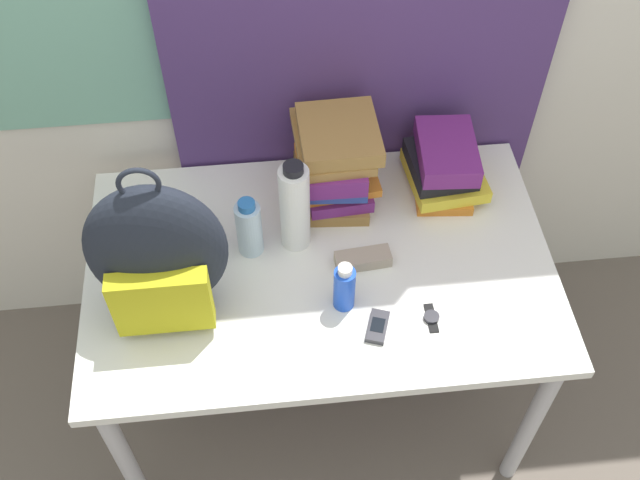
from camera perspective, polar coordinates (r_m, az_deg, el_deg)
name	(u,v)px	position (r m, az deg, el deg)	size (l,w,h in m)	color
curtain_blue	(364,7)	(2.01, 3.36, 17.32)	(1.07, 0.04, 2.50)	#4C336B
desk	(320,281)	(2.10, 0.00, -3.18)	(1.26, 0.80, 0.75)	silver
backpack	(157,255)	(1.82, -12.28, -1.14)	(0.34, 0.19, 0.50)	#1E232D
book_stack_left	(334,162)	(2.10, 1.09, 5.99)	(0.25, 0.29, 0.26)	olive
book_stack_center	(444,166)	(2.18, 9.42, 5.59)	(0.23, 0.26, 0.17)	orange
water_bottle	(249,228)	(2.00, -5.43, 0.93)	(0.07, 0.07, 0.19)	silver
sports_bottle	(295,207)	(1.97, -1.94, 2.54)	(0.08, 0.08, 0.30)	white
sunscreen_bottle	(344,287)	(1.89, 1.87, -3.63)	(0.06, 0.06, 0.16)	blue
cell_phone	(378,327)	(1.91, 4.41, -6.60)	(0.08, 0.10, 0.02)	#2D2D33
sunglasses_case	(363,259)	(2.02, 3.30, -1.46)	(0.15, 0.07, 0.04)	gray
wristwatch	(431,317)	(1.94, 8.49, -5.86)	(0.04, 0.09, 0.01)	black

